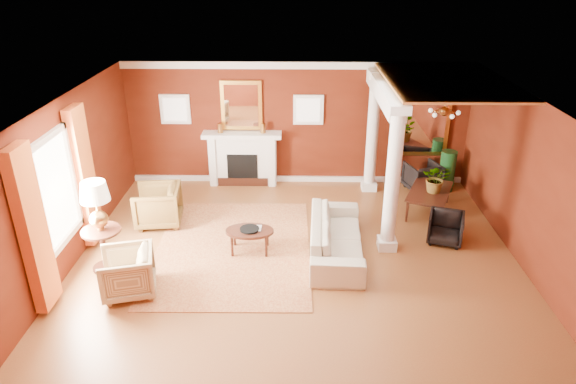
{
  "coord_description": "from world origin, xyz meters",
  "views": [
    {
      "loc": [
        -0.03,
        -8.12,
        5.05
      ],
      "look_at": [
        -0.17,
        0.32,
        1.15
      ],
      "focal_mm": 32.0,
      "sensor_mm": 36.0,
      "label": 1
    }
  ],
  "objects_px": {
    "armchair_leopard": "(158,204)",
    "armchair_stripe": "(127,271)",
    "side_table": "(97,211)",
    "dining_table": "(431,195)",
    "coffee_table": "(250,232)",
    "sofa": "(337,231)"
  },
  "relations": [
    {
      "from": "sofa",
      "to": "dining_table",
      "type": "distance_m",
      "value": 2.74
    },
    {
      "from": "sofa",
      "to": "coffee_table",
      "type": "height_order",
      "value": "sofa"
    },
    {
      "from": "coffee_table",
      "to": "side_table",
      "type": "height_order",
      "value": "side_table"
    },
    {
      "from": "sofa",
      "to": "armchair_leopard",
      "type": "height_order",
      "value": "sofa"
    },
    {
      "from": "coffee_table",
      "to": "side_table",
      "type": "bearing_deg",
      "value": -166.17
    },
    {
      "from": "armchair_stripe",
      "to": "side_table",
      "type": "bearing_deg",
      "value": -152.9
    },
    {
      "from": "armchair_leopard",
      "to": "armchair_stripe",
      "type": "bearing_deg",
      "value": -3.82
    },
    {
      "from": "coffee_table",
      "to": "side_table",
      "type": "relative_size",
      "value": 0.54
    },
    {
      "from": "sofa",
      "to": "dining_table",
      "type": "bearing_deg",
      "value": -48.5
    },
    {
      "from": "armchair_leopard",
      "to": "side_table",
      "type": "xyz_separation_m",
      "value": [
        -0.53,
        -1.68,
        0.69
      ]
    },
    {
      "from": "armchair_leopard",
      "to": "dining_table",
      "type": "relative_size",
      "value": 0.64
    },
    {
      "from": "coffee_table",
      "to": "sofa",
      "type": "bearing_deg",
      "value": -1.43
    },
    {
      "from": "armchair_stripe",
      "to": "dining_table",
      "type": "relative_size",
      "value": 0.59
    },
    {
      "from": "armchair_leopard",
      "to": "armchair_stripe",
      "type": "relative_size",
      "value": 1.08
    },
    {
      "from": "sofa",
      "to": "armchair_stripe",
      "type": "distance_m",
      "value": 3.7
    },
    {
      "from": "sofa",
      "to": "armchair_stripe",
      "type": "xyz_separation_m",
      "value": [
        -3.47,
        -1.28,
        -0.04
      ]
    },
    {
      "from": "armchair_stripe",
      "to": "coffee_table",
      "type": "height_order",
      "value": "armchair_stripe"
    },
    {
      "from": "side_table",
      "to": "armchair_stripe",
      "type": "bearing_deg",
      "value": -48.69
    },
    {
      "from": "armchair_leopard",
      "to": "dining_table",
      "type": "xyz_separation_m",
      "value": [
        5.69,
        0.62,
        -0.06
      ]
    },
    {
      "from": "side_table",
      "to": "dining_table",
      "type": "xyz_separation_m",
      "value": [
        6.22,
        2.29,
        -0.75
      ]
    },
    {
      "from": "armchair_leopard",
      "to": "armchair_stripe",
      "type": "distance_m",
      "value": 2.39
    },
    {
      "from": "side_table",
      "to": "dining_table",
      "type": "distance_m",
      "value": 6.67
    }
  ]
}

